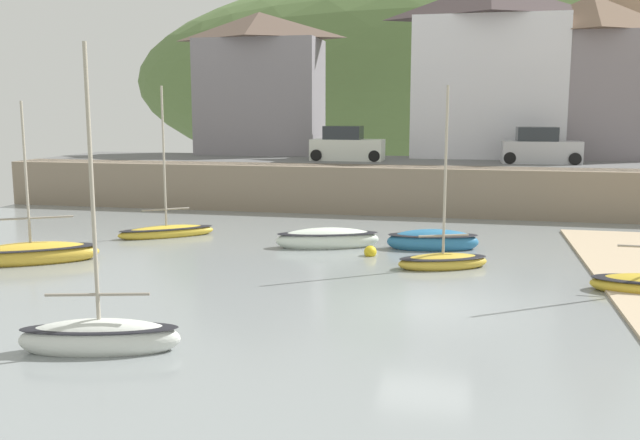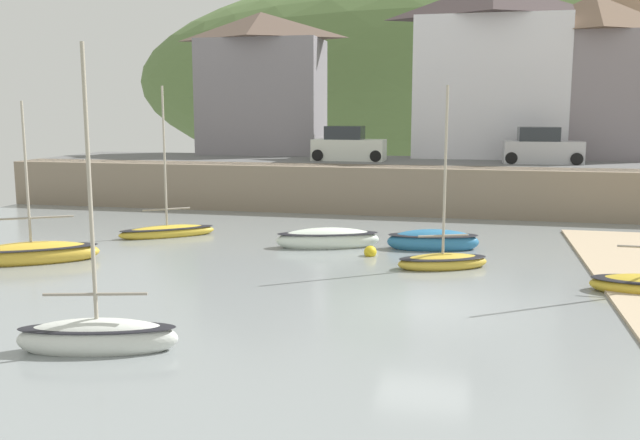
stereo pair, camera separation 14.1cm
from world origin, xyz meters
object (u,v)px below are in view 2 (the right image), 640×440
at_px(waterfront_building_left, 262,83).
at_px(parked_car_near_slipway, 348,146).
at_px(dinghy_open_wooden, 97,336).
at_px(fishing_boat_green, 443,260).
at_px(sailboat_nearest_shore, 167,231).
at_px(motorboat_with_cabin, 32,254).
at_px(church_with_spire, 624,21).
at_px(parked_car_by_wall, 542,148).
at_px(sailboat_tall_mast, 433,241).
at_px(waterfront_building_right, 591,76).
at_px(rowboat_small_beached, 328,239).
at_px(waterfront_building_centre, 490,69).
at_px(mooring_buoy, 370,252).

distance_m(waterfront_building_left, parked_car_near_slipway, 8.74).
relative_size(dinghy_open_wooden, fishing_boat_green, 1.11).
height_order(waterfront_building_left, sailboat_nearest_shore, waterfront_building_left).
height_order(waterfront_building_left, motorboat_with_cabin, waterfront_building_left).
height_order(church_with_spire, sailboat_nearest_shore, church_with_spire).
distance_m(waterfront_building_left, parked_car_by_wall, 18.03).
relative_size(waterfront_building_left, sailboat_tall_mast, 2.45).
bearing_deg(waterfront_building_right, rowboat_small_beached, -123.98).
relative_size(waterfront_building_centre, waterfront_building_right, 1.10).
bearing_deg(waterfront_building_right, dinghy_open_wooden, -115.57).
relative_size(church_with_spire, sailboat_nearest_shore, 2.54).
height_order(rowboat_small_beached, parked_car_near_slipway, parked_car_near_slipway).
distance_m(waterfront_building_centre, parked_car_near_slipway, 10.03).
height_order(fishing_boat_green, mooring_buoy, fishing_boat_green).
bearing_deg(rowboat_small_beached, parked_car_near_slipway, 78.95).
bearing_deg(motorboat_with_cabin, parked_car_by_wall, 13.18).
bearing_deg(parked_car_by_wall, sailboat_nearest_shore, -143.70).
bearing_deg(dinghy_open_wooden, mooring_buoy, 54.29).
xyz_separation_m(motorboat_with_cabin, parked_car_near_slipway, (7.94, 18.08, 2.90)).
distance_m(motorboat_with_cabin, mooring_buoy, 11.96).
relative_size(waterfront_building_left, dinghy_open_wooden, 1.30).
distance_m(waterfront_building_centre, dinghy_open_wooden, 32.31).
xyz_separation_m(motorboat_with_cabin, sailboat_nearest_shore, (2.50, 5.61, -0.05)).
bearing_deg(parked_car_by_wall, motorboat_with_cabin, -137.28).
relative_size(church_with_spire, sailboat_tall_mast, 4.41).
height_order(sailboat_tall_mast, motorboat_with_cabin, motorboat_with_cabin).
bearing_deg(church_with_spire, parked_car_near_slipway, -151.86).
height_order(parked_car_near_slipway, parked_car_by_wall, same).
xyz_separation_m(waterfront_building_right, dinghy_open_wooden, (-14.47, -30.24, -6.85)).
bearing_deg(motorboat_with_cabin, dinghy_open_wooden, -78.77).
distance_m(waterfront_building_centre, sailboat_nearest_shore, 22.75).
relative_size(sailboat_tall_mast, dinghy_open_wooden, 0.53).
xyz_separation_m(sailboat_tall_mast, rowboat_small_beached, (-4.00, -0.49, -0.00)).
relative_size(waterfront_building_left, motorboat_with_cabin, 1.55).
height_order(sailboat_nearest_shore, parked_car_by_wall, sailboat_nearest_shore).
relative_size(motorboat_with_cabin, rowboat_small_beached, 1.38).
bearing_deg(motorboat_with_cabin, waterfront_building_right, 15.33).
bearing_deg(waterfront_building_centre, motorboat_with_cabin, -124.84).
relative_size(rowboat_small_beached, parked_car_near_slipway, 1.01).
bearing_deg(sailboat_nearest_shore, dinghy_open_wooden, -106.75).
height_order(dinghy_open_wooden, sailboat_nearest_shore, dinghy_open_wooden).
distance_m(church_with_spire, rowboat_small_beached, 27.97).
relative_size(waterfront_building_centre, mooring_buoy, 22.12).
bearing_deg(sailboat_tall_mast, parked_car_near_slipway, 103.97).
distance_m(waterfront_building_right, dinghy_open_wooden, 34.21).
relative_size(waterfront_building_left, waterfront_building_centre, 0.87).
bearing_deg(parked_car_by_wall, church_with_spire, 56.34).
xyz_separation_m(waterfront_building_left, fishing_boat_green, (12.60, -20.36, -6.71)).
distance_m(waterfront_building_left, mooring_buoy, 22.47).
height_order(sailboat_tall_mast, sailboat_nearest_shore, sailboat_nearest_shore).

